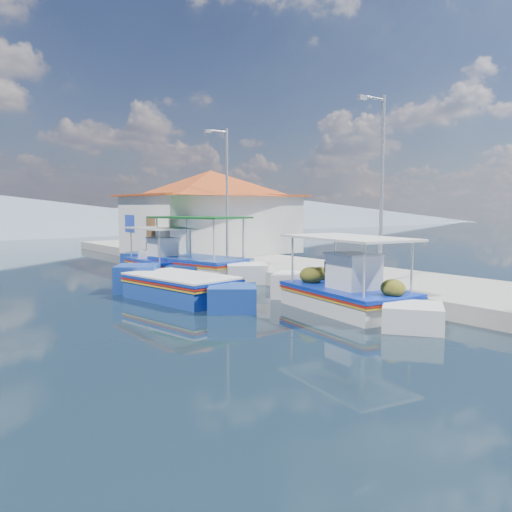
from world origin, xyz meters
TOP-DOWN VIEW (x-y plane):
  - ground at (0.00, 0.00)m, footprint 160.00×160.00m
  - quay at (5.90, 6.00)m, footprint 5.00×44.00m
  - bollards at (3.80, 5.25)m, footprint 0.20×17.20m
  - main_caique at (2.24, 1.27)m, footprint 2.74×7.15m
  - caique_green_canopy at (2.63, 10.22)m, footprint 3.43×7.40m
  - caique_blue_hull at (-0.75, 5.67)m, footprint 2.74×6.75m
  - caique_far at (1.72, 12.13)m, footprint 1.98×6.50m
  - harbor_building at (6.20, 15.00)m, footprint 10.49×10.49m
  - lamp_post_near at (4.51, 2.00)m, footprint 1.21×0.14m
  - lamp_post_far at (4.51, 11.00)m, footprint 1.21×0.14m
  - mountain_ridge at (6.54, 56.00)m, footprint 171.40×96.00m

SIDE VIEW (x-z plane):
  - ground at x=0.00m, z-range 0.00..0.00m
  - quay at x=5.90m, z-range 0.00..0.50m
  - caique_blue_hull at x=-0.75m, z-range -0.28..0.94m
  - caique_far at x=1.72m, z-range -0.72..1.56m
  - caique_green_canopy at x=2.63m, z-range -1.00..1.85m
  - main_caique at x=2.24m, z-range -0.73..1.65m
  - bollards at x=3.80m, z-range 0.50..0.80m
  - mountain_ridge at x=6.54m, z-range -0.71..4.79m
  - harbor_building at x=6.20m, z-range 0.58..4.98m
  - lamp_post_near at x=4.51m, z-range 0.85..6.85m
  - lamp_post_far at x=4.51m, z-range 0.85..6.85m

